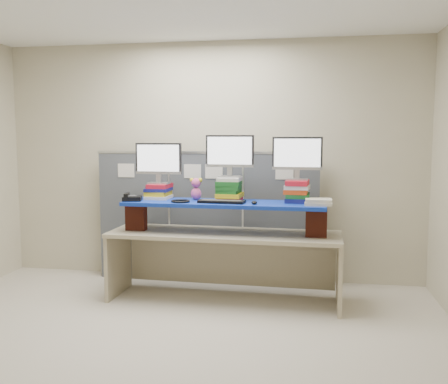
% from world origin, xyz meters
% --- Properties ---
extents(room, '(5.00, 4.00, 2.80)m').
position_xyz_m(room, '(0.00, 0.00, 1.40)').
color(room, beige).
rests_on(room, ground).
extents(cubicle_partition, '(2.60, 0.06, 1.53)m').
position_xyz_m(cubicle_partition, '(-0.00, 1.78, 0.77)').
color(cubicle_partition, '#444850').
rests_on(cubicle_partition, ground).
extents(desk, '(2.38, 0.75, 0.72)m').
position_xyz_m(desk, '(0.32, 1.14, 0.57)').
color(desk, tan).
rests_on(desk, ground).
extents(brick_pier_left, '(0.21, 0.12, 0.28)m').
position_xyz_m(brick_pier_left, '(-0.61, 1.12, 0.86)').
color(brick_pier_left, maroon).
rests_on(brick_pier_left, desk).
extents(brick_pier_right, '(0.21, 0.12, 0.28)m').
position_xyz_m(brick_pier_right, '(1.25, 1.07, 0.86)').
color(brick_pier_right, maroon).
rests_on(brick_pier_right, desk).
extents(blue_board, '(2.06, 0.57, 0.04)m').
position_xyz_m(blue_board, '(0.32, 1.14, 1.02)').
color(blue_board, '#0B188C').
rests_on(blue_board, brick_pier_left).
extents(book_stack_left, '(0.25, 0.31, 0.16)m').
position_xyz_m(book_stack_left, '(-0.41, 1.28, 1.11)').
color(book_stack_left, beige).
rests_on(book_stack_left, blue_board).
extents(book_stack_center, '(0.26, 0.31, 0.24)m').
position_xyz_m(book_stack_center, '(0.36, 1.25, 1.16)').
color(book_stack_center, red).
rests_on(book_stack_center, blue_board).
extents(book_stack_right, '(0.26, 0.31, 0.22)m').
position_xyz_m(book_stack_right, '(1.05, 1.24, 1.15)').
color(book_stack_right, navy).
rests_on(book_stack_right, blue_board).
extents(monitor_left, '(0.50, 0.15, 0.43)m').
position_xyz_m(monitor_left, '(-0.41, 1.28, 1.44)').
color(monitor_left, '#96969B').
rests_on(monitor_left, book_stack_left).
extents(monitor_center, '(0.50, 0.15, 0.43)m').
position_xyz_m(monitor_center, '(0.36, 1.26, 1.52)').
color(monitor_center, '#96969B').
rests_on(monitor_center, book_stack_center).
extents(monitor_right, '(0.50, 0.15, 0.43)m').
position_xyz_m(monitor_right, '(1.05, 1.24, 1.51)').
color(monitor_right, '#96969B').
rests_on(monitor_right, book_stack_right).
extents(keyboard, '(0.47, 0.19, 0.03)m').
position_xyz_m(keyboard, '(0.31, 1.05, 1.05)').
color(keyboard, black).
rests_on(keyboard, blue_board).
extents(mouse, '(0.09, 0.12, 0.03)m').
position_xyz_m(mouse, '(0.65, 1.01, 1.05)').
color(mouse, black).
rests_on(mouse, blue_board).
extents(desk_phone, '(0.22, 0.21, 0.08)m').
position_xyz_m(desk_phone, '(-0.63, 1.06, 1.07)').
color(desk_phone, black).
rests_on(desk_phone, blue_board).
extents(headset, '(0.22, 0.22, 0.02)m').
position_xyz_m(headset, '(-0.11, 1.04, 1.05)').
color(headset, black).
rests_on(headset, blue_board).
extents(plush_toy, '(0.13, 0.10, 0.23)m').
position_xyz_m(plush_toy, '(0.00, 1.26, 1.15)').
color(plush_toy, '#D45091').
rests_on(plush_toy, blue_board).
extents(binder_stack, '(0.26, 0.21, 0.06)m').
position_xyz_m(binder_stack, '(1.27, 1.04, 1.07)').
color(binder_stack, beige).
rests_on(binder_stack, blue_board).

